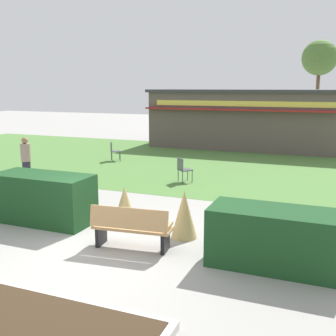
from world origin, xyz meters
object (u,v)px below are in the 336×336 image
Objects in this scene: park_bench at (131,227)px; parked_car_center_slot at (298,128)px; person_strolling at (26,161)px; tree_left_bg at (320,58)px; cafe_chair_east at (114,150)px; cafe_chair_west at (183,168)px; food_kiosk at (247,119)px; parked_car_west_slot at (224,125)px.

park_bench is 22.17m from parked_car_center_slot.
tree_left_bg is (8.44, 24.67, 4.78)m from person_strolling.
person_strolling is (-0.43, -5.37, 0.33)m from cafe_chair_east.
cafe_chair_west is 23.05m from tree_left_bg.
parked_car_center_slot is (7.14, 12.95, 0.12)m from cafe_chair_east.
food_kiosk is 6.39× the size of person_strolling.
cafe_chair_west is at bearing -32.82° from cafe_chair_east.
food_kiosk is at bearing 92.71° from park_bench.
parked_car_west_slot is 5.22m from parked_car_center_slot.
cafe_chair_east is at bearing 147.18° from cafe_chair_west.
park_bench is at bearing -94.80° from tree_left_bg.
food_kiosk is at bearing 54.07° from cafe_chair_east.
cafe_chair_west is at bearing -99.49° from parked_car_center_slot.
cafe_chair_west is 0.53× the size of person_strolling.
tree_left_bg is at bearing 82.22° from parked_car_center_slot.
parked_car_west_slot and parked_car_center_slot have the same top height.
cafe_chair_west is 0.20× the size of parked_car_west_slot.
parked_car_center_slot is 8.13m from tree_left_bg.
park_bench is 1.96× the size of cafe_chair_east.
park_bench is 0.40× the size of parked_car_west_slot.
cafe_chair_east is at bearing -98.44° from parked_car_west_slot.
parked_car_center_slot reaches higher than park_bench.
parked_car_west_slot is at bearing 99.48° from park_bench.
tree_left_bg is (0.87, 6.36, 5.00)m from parked_car_center_slot.
parked_car_center_slot is at bearing 61.12° from cafe_chair_east.
tree_left_bg reaches higher than person_strolling.
tree_left_bg is (3.52, 22.20, 5.11)m from cafe_chair_west.
park_bench is at bearing -93.94° from parked_car_center_slot.
tree_left_bg reaches higher than food_kiosk.
food_kiosk is 1.52× the size of tree_left_bg.
parked_car_center_slot is at bearing -97.78° from tree_left_bg.
cafe_chair_east is (-5.62, 9.17, 0.05)m from park_bench.
parked_car_center_slot is (7.57, 18.32, -0.22)m from person_strolling.
parked_car_center_slot is at bearing 80.51° from cafe_chair_west.
cafe_chair_west is (-1.12, 6.27, 0.05)m from park_bench.
food_kiosk is 9.68m from cafe_chair_west.
person_strolling is 0.24× the size of tree_left_bg.
person_strolling is at bearing -112.45° from parked_car_center_slot.
cafe_chair_east is 0.20× the size of parked_car_west_slot.
food_kiosk is 8.37m from cafe_chair_east.
person_strolling is at bearing -153.35° from cafe_chair_west.
cafe_chair_east is at bearing 121.50° from park_bench.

